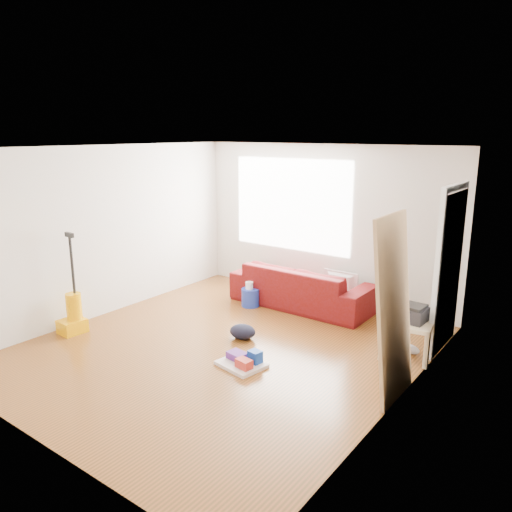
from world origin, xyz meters
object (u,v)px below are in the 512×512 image
Objects in this scene: sofa at (302,306)px; bucket at (251,306)px; tv_stand at (338,300)px; backpack at (243,338)px; side_table at (408,326)px; cleaning_tray at (243,361)px; vacuum at (73,314)px.

bucket is (-0.65, -0.49, 0.00)m from sofa.
backpack is at bearing -118.46° from tv_stand.
sofa reaches higher than backpack.
side_table reaches higher than backpack.
bucket is 0.49× the size of cleaning_tray.
side_table reaches higher than bucket.
sofa is 7.88× the size of bucket.
cleaning_tray is at bearing -64.21° from backpack.
side_table is at bearing -6.49° from bucket.
cleaning_tray is 1.66× the size of backpack.
bucket is (-1.15, -0.76, -0.13)m from tv_stand.
sofa reaches higher than bucket.
sofa is at bearing -166.01° from tv_stand.
backpack is at bearing 128.22° from cleaning_tray.
backpack is at bearing 34.34° from vacuum.
bucket reaches higher than backpack.
sofa is at bearing 78.93° from backpack.
tv_stand is 1.84m from side_table.
vacuum reaches higher than backpack.
cleaning_tray is at bearing -55.42° from bucket.
side_table is at bearing 9.52° from backpack.
sofa is 2.17m from side_table.
side_table is at bearing 158.34° from sofa.
side_table is at bearing 44.33° from cleaning_tray.
cleaning_tray is (1.18, -1.71, 0.06)m from bucket.
bucket is at bearing 63.40° from vacuum.
bucket is 0.21× the size of vacuum.
tv_stand is 2.04× the size of backpack.
cleaning_tray is 0.42× the size of vacuum.
tv_stand reaches higher than backpack.
side_table is 2.67m from bucket.
vacuum is at bearing -161.58° from backpack.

